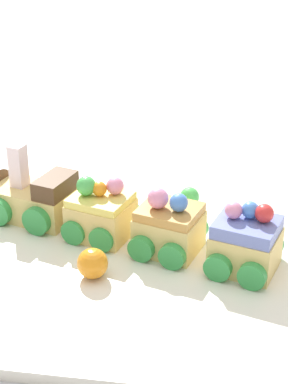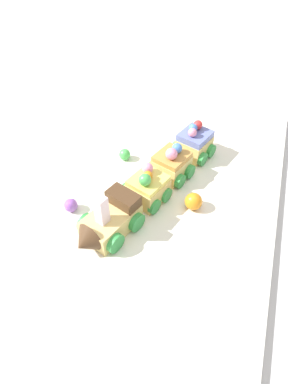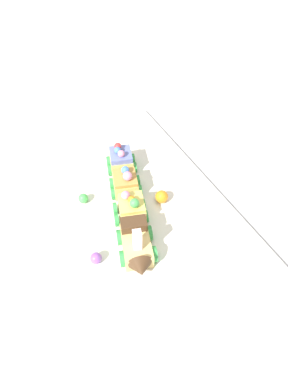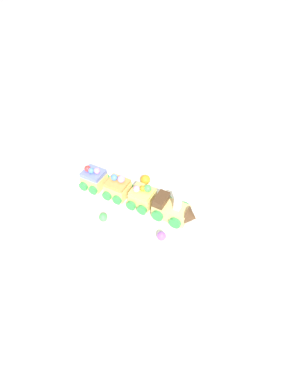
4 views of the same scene
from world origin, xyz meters
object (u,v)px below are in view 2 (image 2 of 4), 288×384
cake_car_caramel (171,165)px  cake_car_lemon (146,188)px  gumball_orange (193,201)px  gumball_purple (71,205)px  gumball_green (125,154)px  cake_car_blueberry (194,144)px  cake_train_locomotive (107,223)px

cake_car_caramel → cake_car_lemon: bearing=-0.2°
gumball_orange → gumball_purple: bearing=-67.1°
cake_car_caramel → gumball_orange: cake_car_caramel is taller
gumball_orange → gumball_green: size_ratio=1.31×
cake_car_blueberry → gumball_green: bearing=-45.6°
cake_car_lemon → gumball_green: size_ratio=3.75×
cake_train_locomotive → cake_car_blueberry: (-0.25, 0.08, 0.00)m
gumball_green → gumball_purple: bearing=-10.0°
cake_train_locomotive → gumball_purple: bearing=-87.7°
cake_train_locomotive → gumball_green: (-0.18, -0.05, -0.01)m
gumball_orange → gumball_green: bearing=-115.9°
cake_car_lemon → cake_car_caramel: size_ratio=1.00×
cake_car_lemon → gumball_orange: (-0.01, 0.09, -0.01)m
gumball_purple → gumball_green: bearing=170.0°
cake_train_locomotive → gumball_orange: cake_train_locomotive is taller
cake_car_caramel → gumball_purple: 0.20m
gumball_orange → gumball_green: (-0.08, -0.17, -0.00)m
cake_car_lemon → gumball_purple: bearing=-39.3°
cake_train_locomotive → cake_car_blueberry: 0.26m
cake_train_locomotive → cake_car_lemon: size_ratio=1.45×
cake_train_locomotive → cake_car_blueberry: size_ratio=1.45×
gumball_purple → gumball_green: (-0.16, 0.03, -0.00)m
gumball_green → cake_car_lemon: bearing=42.1°
cake_car_lemon → cake_car_caramel: bearing=179.8°
cake_train_locomotive → gumball_purple: size_ratio=5.38×
cake_train_locomotive → cake_car_lemon: (-0.10, 0.03, 0.00)m
cake_car_blueberry → gumball_purple: size_ratio=3.71×
cake_car_blueberry → gumball_purple: (0.23, -0.16, -0.02)m
cake_car_lemon → cake_car_caramel: cake_car_caramel is taller
cake_train_locomotive → cake_car_lemon: bearing=180.0°
cake_car_lemon → cake_car_blueberry: 0.16m
cake_car_lemon → cake_car_caramel: (-0.08, 0.02, 0.00)m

